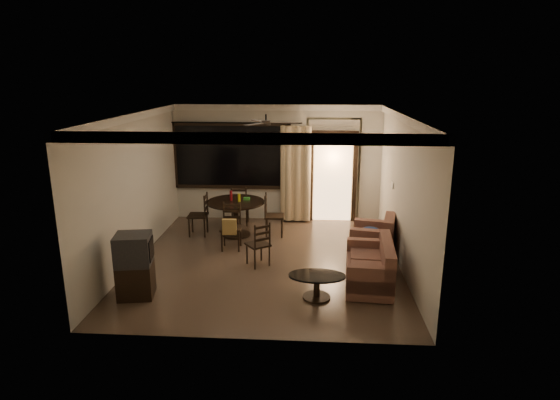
# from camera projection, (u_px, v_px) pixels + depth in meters

# --- Properties ---
(ground) EXTENTS (5.50, 5.50, 0.00)m
(ground) POSITION_uv_depth(u_px,v_px,m) (267.00, 261.00, 9.01)
(ground) COLOR #7F6651
(ground) RESTS_ON ground
(room_shell) EXTENTS (5.50, 6.70, 5.50)m
(room_shell) POSITION_uv_depth(u_px,v_px,m) (301.00, 153.00, 10.20)
(room_shell) COLOR beige
(room_shell) RESTS_ON ground
(dining_table) EXTENTS (1.26, 1.26, 1.01)m
(dining_table) POSITION_uv_depth(u_px,v_px,m) (236.00, 208.00, 10.31)
(dining_table) COLOR black
(dining_table) RESTS_ON ground
(dining_chair_west) EXTENTS (0.44, 0.44, 0.95)m
(dining_chair_west) POSITION_uv_depth(u_px,v_px,m) (199.00, 223.00, 10.42)
(dining_chair_west) COLOR black
(dining_chair_west) RESTS_ON ground
(dining_chair_east) EXTENTS (0.44, 0.44, 0.95)m
(dining_chair_east) POSITION_uv_depth(u_px,v_px,m) (274.00, 223.00, 10.38)
(dining_chair_east) COLOR black
(dining_chair_east) RESTS_ON ground
(dining_chair_south) EXTENTS (0.44, 0.49, 0.95)m
(dining_chair_south) POSITION_uv_depth(u_px,v_px,m) (231.00, 235.00, 9.57)
(dining_chair_south) COLOR black
(dining_chair_south) RESTS_ON ground
(dining_chair_north) EXTENTS (0.44, 0.44, 0.95)m
(dining_chair_north) POSITION_uv_depth(u_px,v_px,m) (240.00, 213.00, 11.16)
(dining_chair_north) COLOR black
(dining_chair_north) RESTS_ON ground
(tv_cabinet) EXTENTS (0.63, 0.58, 1.05)m
(tv_cabinet) POSITION_uv_depth(u_px,v_px,m) (135.00, 266.00, 7.47)
(tv_cabinet) COLOR black
(tv_cabinet) RESTS_ON ground
(sofa) EXTENTS (0.86, 1.47, 0.76)m
(sofa) POSITION_uv_depth(u_px,v_px,m) (372.00, 268.00, 7.93)
(sofa) COLOR #3F201D
(sofa) RESTS_ON ground
(armchair) EXTENTS (0.96, 0.96, 0.81)m
(armchair) POSITION_uv_depth(u_px,v_px,m) (375.00, 240.00, 9.19)
(armchair) COLOR #3F201D
(armchair) RESTS_ON ground
(coffee_table) EXTENTS (0.91, 0.55, 0.40)m
(coffee_table) POSITION_uv_depth(u_px,v_px,m) (317.00, 283.00, 7.47)
(coffee_table) COLOR black
(coffee_table) RESTS_ON ground
(side_chair) EXTENTS (0.53, 0.53, 0.86)m
(side_chair) POSITION_uv_depth(u_px,v_px,m) (258.00, 252.00, 8.76)
(side_chair) COLOR black
(side_chair) RESTS_ON ground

